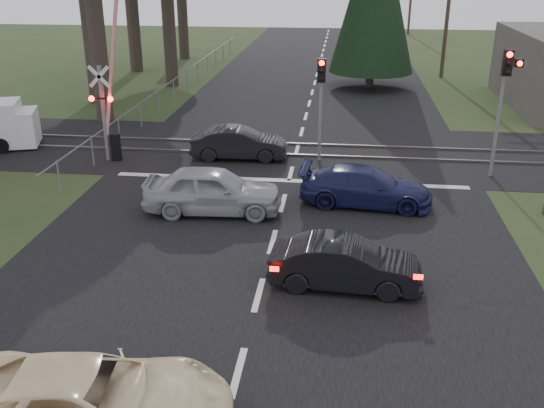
# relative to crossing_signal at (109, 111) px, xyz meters

# --- Properties ---
(ground) EXTENTS (120.00, 120.00, 0.00)m
(ground) POSITION_rel_crossing_signal_xyz_m (7.27, -9.79, -2.06)
(ground) COLOR #273C1B
(ground) RESTS_ON ground
(road) EXTENTS (14.00, 100.00, 0.01)m
(road) POSITION_rel_crossing_signal_xyz_m (7.27, 0.21, -2.05)
(road) COLOR black
(road) RESTS_ON ground
(rail_corridor) EXTENTS (120.00, 8.00, 0.01)m
(rail_corridor) POSITION_rel_crossing_signal_xyz_m (7.27, 2.21, -2.05)
(rail_corridor) COLOR black
(rail_corridor) RESTS_ON ground
(stop_line) EXTENTS (13.00, 0.35, 0.00)m
(stop_line) POSITION_rel_crossing_signal_xyz_m (7.27, -1.59, -2.05)
(stop_line) COLOR silver
(stop_line) RESTS_ON ground
(rail_near) EXTENTS (120.00, 0.12, 0.10)m
(rail_near) POSITION_rel_crossing_signal_xyz_m (7.27, 1.41, -2.01)
(rail_near) COLOR #59544C
(rail_near) RESTS_ON ground
(rail_far) EXTENTS (120.00, 0.12, 0.10)m
(rail_far) POSITION_rel_crossing_signal_xyz_m (7.27, 3.01, -2.01)
(rail_far) COLOR #59544C
(rail_far) RESTS_ON ground
(crossing_signal) EXTENTS (1.62, 0.38, 6.96)m
(crossing_signal) POSITION_rel_crossing_signal_xyz_m (0.00, 0.00, 0.00)
(crossing_signal) COLOR slate
(crossing_signal) RESTS_ON ground
(traffic_signal_right) EXTENTS (0.68, 0.48, 4.70)m
(traffic_signal_right) POSITION_rel_crossing_signal_xyz_m (14.82, -0.31, 1.26)
(traffic_signal_right) COLOR slate
(traffic_signal_right) RESTS_ON ground
(traffic_signal_center) EXTENTS (0.32, 0.48, 4.10)m
(traffic_signal_center) POSITION_rel_crossing_signal_xyz_m (8.27, 0.89, 0.75)
(traffic_signal_center) COLOR slate
(traffic_signal_center) RESTS_ON ground
(utility_pole_mid) EXTENTS (1.80, 0.26, 9.00)m
(utility_pole_mid) POSITION_rel_crossing_signal_xyz_m (15.77, 20.21, 2.67)
(utility_pole_mid) COLOR #4C3D2D
(utility_pole_mid) RESTS_ON ground
(fence_left) EXTENTS (0.10, 36.00, 1.20)m
(fence_left) POSITION_rel_crossing_signal_xyz_m (-0.53, 12.71, -2.06)
(fence_left) COLOR slate
(fence_left) RESTS_ON ground
(cream_coupe) EXTENTS (5.13, 2.76, 1.37)m
(cream_coupe) POSITION_rel_crossing_signal_xyz_m (5.06, -14.78, -1.37)
(cream_coupe) COLOR #FFE7B6
(cream_coupe) RESTS_ON ground
(dark_hatchback) EXTENTS (3.81, 1.50, 1.24)m
(dark_hatchback) POSITION_rel_crossing_signal_xyz_m (9.35, -9.11, -1.44)
(dark_hatchback) COLOR black
(dark_hatchback) RESTS_ON ground
(silver_car) EXTENTS (4.51, 2.03, 1.50)m
(silver_car) POSITION_rel_crossing_signal_xyz_m (5.12, -4.79, -1.31)
(silver_car) COLOR #9B9EA2
(silver_car) RESTS_ON ground
(blue_sedan) EXTENTS (4.49, 2.13, 1.26)m
(blue_sedan) POSITION_rel_crossing_signal_xyz_m (10.00, -3.56, -1.43)
(blue_sedan) COLOR #181B48
(blue_sedan) RESTS_ON ground
(dark_car_far) EXTENTS (3.94, 1.54, 1.28)m
(dark_car_far) POSITION_rel_crossing_signal_xyz_m (5.03, 0.84, -1.42)
(dark_car_far) COLOR black
(dark_car_far) RESTS_ON ground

